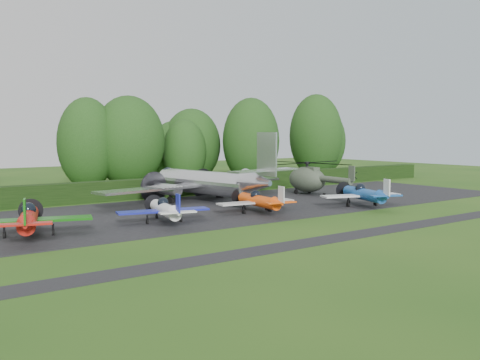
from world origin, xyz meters
TOP-DOWN VIEW (x-y plane):
  - ground at (0.00, 0.00)m, footprint 160.00×160.00m
  - apron at (0.00, 10.00)m, footprint 70.00×18.00m
  - taxiway_verge at (0.00, -6.00)m, footprint 70.00×2.00m
  - hedgerow at (0.00, 21.00)m, footprint 90.00×1.60m
  - transport_plane at (3.53, 14.25)m, footprint 22.17×17.00m
  - light_plane_red at (-15.43, 5.77)m, footprint 7.99×8.40m
  - light_plane_white at (-5.73, 5.36)m, footprint 6.94×7.30m
  - light_plane_orange at (3.04, 5.20)m, footprint 6.96×7.32m
  - light_plane_blue at (13.29, 2.71)m, footprint 7.64×8.04m
  - helicopter at (16.06, 13.10)m, footprint 11.26×13.18m
  - sign_board at (25.97, 20.50)m, footprint 3.50×0.13m
  - tree_0 at (23.00, 32.21)m, footprint 7.76×7.76m
  - tree_2 at (18.80, 26.98)m, footprint 7.60×7.60m
  - tree_3 at (-1.14, 33.70)m, footprint 7.16×7.16m
  - tree_4 at (33.57, 29.87)m, footprint 8.14×8.14m
  - tree_6 at (3.85, 32.74)m, footprint 9.03×9.03m
  - tree_7 at (11.15, 31.41)m, footprint 5.79×5.79m
  - tree_9 at (38.73, 33.59)m, footprint 7.55×7.55m
  - tree_11 at (12.37, 35.70)m, footprint 7.82×7.82m
  - tree_12 at (13.84, 34.05)m, footprint 8.02×8.02m

SIDE VIEW (x-z plane):
  - ground at x=0.00m, z-range 0.00..0.00m
  - hedgerow at x=0.00m, z-range -1.00..1.00m
  - taxiway_verge at x=0.00m, z-range 0.00..0.00m
  - apron at x=0.00m, z-range 0.00..0.01m
  - light_plane_white at x=-5.73m, z-range -0.22..2.45m
  - light_plane_orange at x=3.04m, z-range -0.22..2.45m
  - light_plane_blue at x=13.29m, z-range -0.25..2.69m
  - light_plane_red at x=-15.43m, z-range -0.26..2.81m
  - sign_board at x=25.97m, z-range 0.35..2.32m
  - helicopter at x=16.06m, z-range 0.13..3.76m
  - transport_plane at x=3.53m, z-range -1.57..5.53m
  - tree_11 at x=12.37m, z-range -0.01..8.56m
  - tree_7 at x=11.15m, z-range -0.01..8.58m
  - tree_0 at x=23.00m, z-range -0.01..9.86m
  - tree_12 at x=13.84m, z-range -0.01..10.17m
  - tree_9 at x=38.73m, z-range -0.01..10.83m
  - tree_3 at x=-1.14m, z-range -0.01..11.12m
  - tree_2 at x=18.80m, z-range -0.01..11.46m
  - tree_6 at x=3.85m, z-range -0.01..11.47m
  - tree_4 at x=33.57m, z-range -0.01..12.72m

